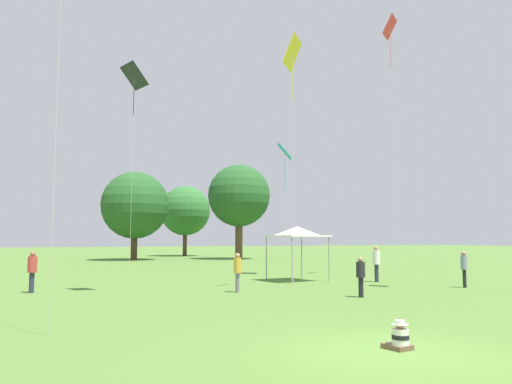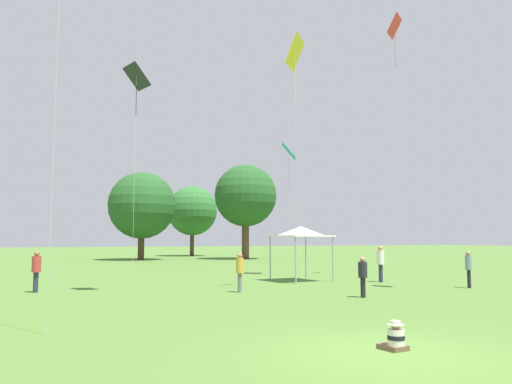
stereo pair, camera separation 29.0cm
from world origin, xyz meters
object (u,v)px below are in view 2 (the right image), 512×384
kite_5 (395,32)px  distant_tree_2 (246,196)px  kite_2 (289,154)px  kite_4 (295,56)px  seated_toddler (395,338)px  person_standing_3 (363,273)px  person_standing_4 (469,265)px  person_standing_0 (36,268)px  person_standing_2 (380,261)px  canopy_tent (301,232)px  kite_1 (137,81)px  distant_tree_1 (192,211)px  distant_tree_0 (142,205)px  person_standing_1 (240,269)px

kite_5 → distant_tree_2: (1.99, 28.74, -7.77)m
kite_2 → distant_tree_2: 25.88m
kite_4 → distant_tree_2: size_ratio=1.05×
seated_toddler → person_standing_3: bearing=50.4°
person_standing_4 → kite_4: bearing=102.9°
seated_toddler → person_standing_0: person_standing_0 is taller
person_standing_2 → kite_5: size_ratio=0.12×
person_standing_4 → kite_2: (-3.74, 10.49, 6.60)m
seated_toddler → distant_tree_2: distant_tree_2 is taller
person_standing_3 → canopy_tent: (1.49, 7.55, 1.70)m
kite_1 → kite_4: (6.85, -1.29, 1.67)m
seated_toddler → distant_tree_1: 58.73m
person_standing_4 → kite_5: size_ratio=0.10×
canopy_tent → kite_1: bearing=-163.0°
canopy_tent → distant_tree_1: size_ratio=0.31×
person_standing_0 → person_standing_3: 13.43m
seated_toddler → distant_tree_2: size_ratio=0.06×
kite_1 → kite_2: (10.82, 6.94, -1.21)m
kite_5 → kite_4: bearing=32.9°
seated_toddler → distant_tree_2: bearing=63.5°
canopy_tent → kite_4: 9.27m
person_standing_3 → kite_2: bearing=-22.0°
distant_tree_1 → kite_1: bearing=-109.4°
distant_tree_0 → canopy_tent: bearing=-85.5°
person_standing_2 → distant_tree_2: bearing=65.6°
person_standing_1 → kite_4: 9.87m
kite_2 → kite_5: 9.89m
person_standing_3 → distant_tree_1: distant_tree_1 is taller
person_standing_2 → person_standing_1: bearing=176.6°
person_standing_0 → person_standing_4: person_standing_0 is taller
canopy_tent → person_standing_1: bearing=-142.4°
person_standing_0 → person_standing_4: (18.12, -5.88, -0.00)m
person_standing_3 → distant_tree_0: (-1.00, 38.87, 5.01)m
distant_tree_2 → person_standing_4: bearing=-95.8°
person_standing_1 → kite_2: 12.29m
person_standing_0 → canopy_tent: bearing=-2.1°
person_standing_4 → canopy_tent: 8.39m
person_standing_0 → person_standing_2: (16.42, -1.68, 0.09)m
person_standing_3 → person_standing_4: size_ratio=0.92×
person_standing_1 → distant_tree_0: size_ratio=0.17×
person_standing_0 → person_standing_2: size_ratio=0.92×
seated_toddler → person_standing_3: 9.20m
kite_2 → kite_4: kite_4 is taller
person_standing_1 → kite_2: kite_2 is taller
person_standing_4 → canopy_tent: size_ratio=0.57×
kite_5 → canopy_tent: bearing=9.4°
kite_2 → kite_1: bearing=-165.1°
kite_1 → kite_5: bearing=-51.2°
person_standing_3 → kite_2: kite_2 is taller
distant_tree_2 → kite_2: bearing=-106.5°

